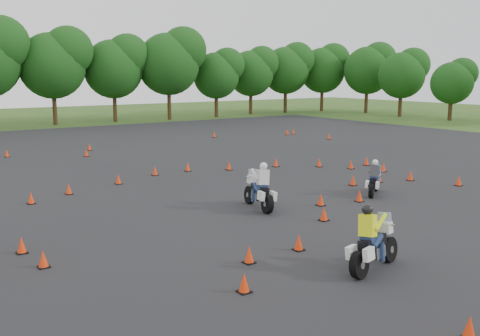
{
  "coord_description": "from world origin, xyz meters",
  "views": [
    {
      "loc": [
        -12.47,
        -14.02,
        5.09
      ],
      "look_at": [
        0.0,
        4.0,
        1.2
      ],
      "focal_mm": 40.0,
      "sensor_mm": 36.0,
      "label": 1
    }
  ],
  "objects": [
    {
      "name": "rider_white",
      "position": [
        -0.64,
        1.9,
        0.9
      ],
      "size": [
        1.2,
        2.43,
        1.8
      ],
      "primitive_type": null,
      "rotation": [
        0.0,
        0.0,
        1.35
      ],
      "color": "beige",
      "rests_on": "ground"
    },
    {
      "name": "traffic_cones",
      "position": [
        -0.14,
        6.3,
        0.23
      ],
      "size": [
        36.78,
        32.93,
        0.45
      ],
      "color": "red",
      "rests_on": "asphalt_pad"
    },
    {
      "name": "rider_yellow",
      "position": [
        -1.96,
        -5.08,
        0.9
      ],
      "size": [
        2.41,
        1.24,
        1.78
      ],
      "primitive_type": null,
      "rotation": [
        0.0,
        0.0,
        0.24
      ],
      "color": "#DBEB14",
      "rests_on": "ground"
    },
    {
      "name": "asphalt_pad",
      "position": [
        0.0,
        6.0,
        0.01
      ],
      "size": [
        62.0,
        62.0,
        0.0
      ],
      "primitive_type": "plane",
      "color": "black",
      "rests_on": "ground"
    },
    {
      "name": "treeline",
      "position": [
        0.98,
        35.78,
        4.6
      ],
      "size": [
        86.88,
        32.34,
        10.85
      ],
      "color": "#154012",
      "rests_on": "ground"
    },
    {
      "name": "ground",
      "position": [
        0.0,
        0.0,
        0.0
      ],
      "size": [
        140.0,
        140.0,
        0.0
      ],
      "primitive_type": "plane",
      "color": "#2D5119",
      "rests_on": "ground"
    },
    {
      "name": "rider_grey",
      "position": [
        4.86,
        1.02,
        0.77
      ],
      "size": [
        1.98,
        1.61,
        1.53
      ],
      "primitive_type": null,
      "rotation": [
        0.0,
        0.0,
        0.59
      ],
      "color": "#383A3E",
      "rests_on": "ground"
    }
  ]
}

